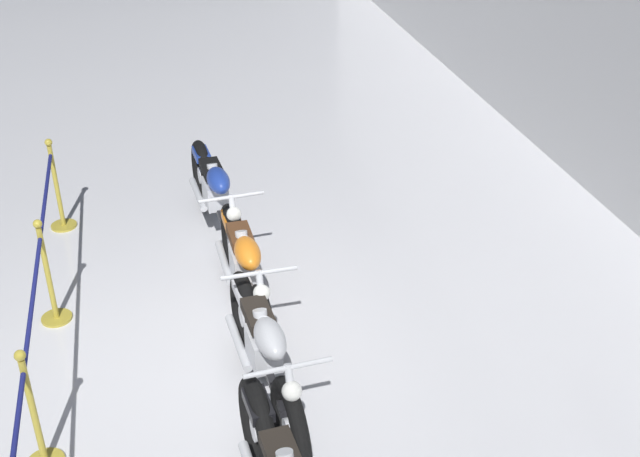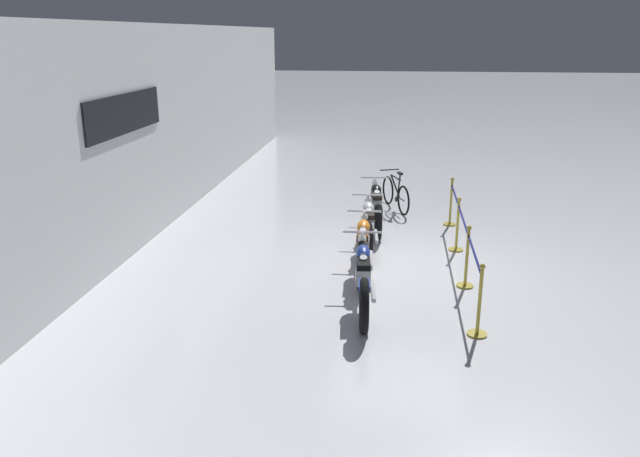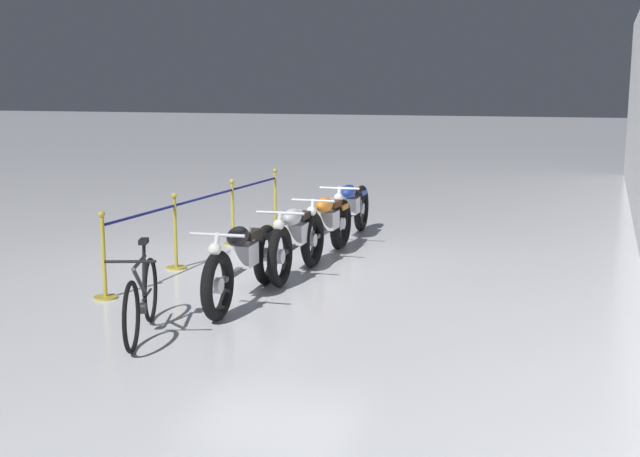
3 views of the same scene
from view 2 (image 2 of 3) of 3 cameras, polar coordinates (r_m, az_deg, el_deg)
ground_plane at (r=11.47m, az=7.28°, el=-3.15°), size 120.00×120.00×0.00m
back_wall at (r=12.01m, az=-17.76°, el=7.48°), size 28.00×0.29×4.20m
motorcycle_blue_0 at (r=9.45m, az=3.95°, el=-4.48°), size 2.46×0.62×0.98m
motorcycle_orange_1 at (r=10.77m, az=3.94°, el=-1.75°), size 2.22×0.62×0.96m
motorcycle_silver_2 at (r=11.92m, az=4.44°, el=0.17°), size 2.18×0.62×0.96m
motorcycle_black_3 at (r=13.32m, az=5.16°, el=1.97°), size 2.42×0.62×0.96m
bicycle at (r=14.85m, az=6.93°, el=3.14°), size 1.61×0.73×0.95m
stanchion_far_left at (r=10.18m, az=13.48°, el=-2.27°), size 5.36×0.28×1.05m
stanchion_mid_left at (r=10.51m, az=13.23°, el=-3.37°), size 0.28×0.28×1.05m
stanchion_mid_right at (r=12.22m, az=12.41°, el=-0.36°), size 0.28×0.28×1.05m
stanchion_far_right at (r=13.83m, az=11.84°, el=1.76°), size 0.28×0.28×1.05m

